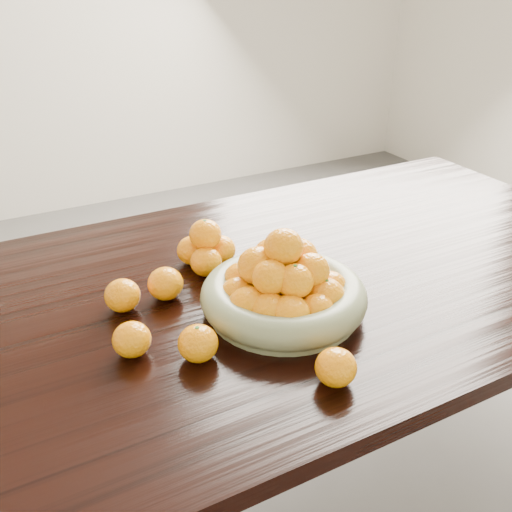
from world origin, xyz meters
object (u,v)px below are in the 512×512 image
dining_table (267,312)px  fruit_bowl (283,289)px  orange_pyramid (206,249)px  loose_orange_0 (198,343)px

dining_table → fruit_bowl: 0.20m
dining_table → fruit_bowl: size_ratio=5.79×
fruit_bowl → orange_pyramid: size_ratio=2.43×
fruit_bowl → loose_orange_0: fruit_bowl is taller
loose_orange_0 → orange_pyramid: bearing=63.9°
orange_pyramid → fruit_bowl: bearing=-76.3°
orange_pyramid → dining_table: bearing=-50.9°
fruit_bowl → orange_pyramid: 0.26m
dining_table → orange_pyramid: size_ratio=14.05×
fruit_bowl → orange_pyramid: (-0.06, 0.25, -0.01)m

